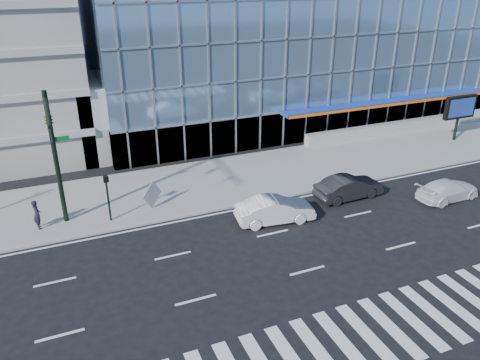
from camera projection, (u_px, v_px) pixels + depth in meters
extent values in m
plane|color=black|center=(273.00, 233.00, 27.32)|extent=(160.00, 160.00, 0.00)
cube|color=gray|center=(224.00, 180.00, 34.00)|extent=(120.00, 8.00, 0.15)
cube|color=#749BC1|center=(283.00, 35.00, 50.96)|extent=(42.00, 26.00, 15.00)
cube|color=gray|center=(113.00, 114.00, 39.06)|extent=(6.00, 8.00, 6.00)
cube|color=gray|center=(442.00, 121.00, 45.24)|extent=(30.00, 0.80, 1.00)
cylinder|color=black|center=(56.00, 159.00, 26.75)|extent=(0.28, 0.28, 8.00)
cylinder|color=black|center=(47.00, 111.00, 22.91)|extent=(0.18, 5.60, 0.18)
imported|color=black|center=(50.00, 131.00, 21.99)|extent=(0.18, 0.22, 1.10)
imported|color=black|center=(48.00, 118.00, 23.83)|extent=(0.48, 2.24, 0.90)
cube|color=#0C591E|center=(61.00, 139.00, 26.42)|extent=(0.90, 0.05, 0.25)
cylinder|color=black|center=(108.00, 198.00, 27.83)|extent=(0.12, 0.12, 3.00)
cube|color=black|center=(106.00, 179.00, 27.17)|extent=(0.30, 0.25, 0.35)
cylinder|color=black|center=(456.00, 129.00, 41.31)|extent=(0.24, 0.24, 2.00)
cube|color=black|center=(460.00, 107.00, 40.48)|extent=(3.20, 0.40, 2.00)
cube|color=#0C193F|center=(462.00, 108.00, 40.30)|extent=(2.80, 0.02, 1.60)
imported|color=white|center=(448.00, 190.00, 31.12)|extent=(4.71, 2.14, 1.34)
imported|color=silver|center=(275.00, 210.00, 28.29)|extent=(4.97, 2.28, 1.58)
imported|color=black|center=(349.00, 187.00, 31.22)|extent=(4.80, 1.82, 1.56)
imported|color=black|center=(37.00, 215.00, 27.21)|extent=(0.58, 0.75, 1.80)
cube|color=#A9A9A9|center=(152.00, 195.00, 29.61)|extent=(1.46, 1.17, 1.81)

